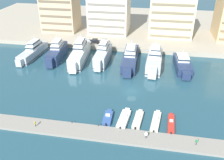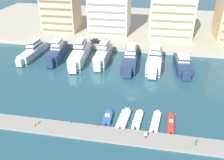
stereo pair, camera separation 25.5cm
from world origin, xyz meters
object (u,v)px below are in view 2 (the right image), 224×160
at_px(yacht_silver_center_right, 155,60).
at_px(motorboat_cream_center_left, 156,122).
at_px(yacht_silver_center_left, 103,55).
at_px(motorboat_red_center, 171,124).
at_px(car_silver_far_left, 87,41).
at_px(car_grey_mid_left, 105,41).
at_px(yacht_silver_far_left, 33,51).
at_px(yacht_navy_center, 130,58).
at_px(yacht_navy_left, 57,52).
at_px(pedestrian_near_edge, 196,142).
at_px(yacht_navy_mid_right, 183,64).
at_px(car_black_left, 95,41).
at_px(pedestrian_far_side, 146,135).
at_px(motorboat_white_left, 124,119).
at_px(pedestrian_mid_deck, 35,123).
at_px(motorboat_blue_far_left, 108,118).
at_px(motorboat_cream_mid_left, 138,120).
at_px(yacht_white_mid_left, 80,53).

bearing_deg(yacht_silver_center_right, motorboat_cream_center_left, -87.26).
relative_size(yacht_silver_center_left, motorboat_red_center, 2.40).
bearing_deg(car_silver_far_left, car_grey_mid_left, 7.30).
height_order(yacht_silver_far_left, yacht_navy_center, yacht_navy_center).
bearing_deg(car_silver_far_left, yacht_navy_left, -120.41).
bearing_deg(pedestrian_near_edge, yacht_navy_left, 139.61).
distance_m(yacht_navy_mid_right, car_black_left, 37.06).
height_order(car_black_left, pedestrian_far_side, car_black_left).
distance_m(yacht_navy_left, motorboat_white_left, 43.94).
distance_m(yacht_navy_left, car_silver_far_left, 15.31).
distance_m(yacht_silver_center_right, pedestrian_mid_deck, 45.76).
bearing_deg(motorboat_red_center, motorboat_cream_center_left, 177.42).
height_order(car_grey_mid_left, pedestrian_near_edge, car_grey_mid_left).
distance_m(motorboat_blue_far_left, pedestrian_near_edge, 20.84).
height_order(yacht_navy_left, car_black_left, yacht_navy_left).
height_order(yacht_silver_far_left, pedestrian_mid_deck, yacht_silver_far_left).
distance_m(motorboat_white_left, car_grey_mid_left, 48.88).
distance_m(yacht_navy_mid_right, pedestrian_mid_deck, 51.77).
bearing_deg(yacht_navy_mid_right, pedestrian_mid_deck, -132.81).
distance_m(pedestrian_near_edge, pedestrian_far_side, 10.44).
bearing_deg(pedestrian_near_edge, pedestrian_mid_deck, -179.49).
bearing_deg(pedestrian_mid_deck, car_grey_mid_left, 84.52).
relative_size(motorboat_red_center, car_silver_far_left, 1.83).
height_order(pedestrian_mid_deck, pedestrian_far_side, pedestrian_far_side).
distance_m(motorboat_blue_far_left, car_grey_mid_left, 48.07).
bearing_deg(pedestrian_near_edge, car_silver_far_left, 126.03).
distance_m(yacht_navy_center, pedestrian_mid_deck, 43.03).
bearing_deg(yacht_navy_center, car_black_left, 140.47).
bearing_deg(car_black_left, yacht_navy_mid_right, -23.39).
distance_m(yacht_navy_left, car_grey_mid_left, 20.60).
height_order(yacht_silver_far_left, car_silver_far_left, yacht_silver_far_left).
relative_size(motorboat_blue_far_left, pedestrian_mid_deck, 3.96).
distance_m(yacht_navy_left, motorboat_cream_mid_left, 46.01).
bearing_deg(yacht_white_mid_left, yacht_silver_center_left, 3.71).
bearing_deg(motorboat_cream_mid_left, yacht_navy_left, 135.61).
bearing_deg(car_silver_far_left, motorboat_white_left, -64.53).
bearing_deg(motorboat_white_left, yacht_silver_center_left, 110.41).
xyz_separation_m(motorboat_cream_center_left, pedestrian_mid_deck, (-27.21, -6.86, 0.98)).
xyz_separation_m(yacht_silver_center_left, car_silver_far_left, (-9.62, 13.07, -0.06)).
distance_m(motorboat_cream_center_left, car_grey_mid_left, 51.36).
bearing_deg(yacht_silver_far_left, pedestrian_mid_deck, -63.70).
height_order(yacht_navy_center, motorboat_cream_center_left, yacht_navy_center).
xyz_separation_m(yacht_silver_center_left, car_grey_mid_left, (-2.39, 14.00, -0.06)).
height_order(yacht_navy_center, pedestrian_near_edge, yacht_navy_center).
bearing_deg(motorboat_white_left, pedestrian_far_side, -47.11).
height_order(motorboat_blue_far_left, motorboat_cream_center_left, motorboat_cream_center_left).
distance_m(yacht_navy_left, motorboat_blue_far_left, 41.58).
distance_m(motorboat_white_left, motorboat_cream_center_left, 7.57).
bearing_deg(yacht_navy_mid_right, motorboat_blue_far_left, -121.60).
relative_size(yacht_navy_center, yacht_silver_center_right, 1.21).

